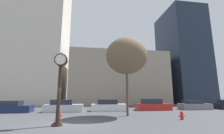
# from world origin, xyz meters

# --- Properties ---
(ground_plane) EXTENTS (200.00, 200.00, 0.00)m
(ground_plane) POSITION_xyz_m (0.00, 0.00, 0.00)
(ground_plane) COLOR #424247
(building_tall_tower) EXTENTS (12.38, 12.00, 35.14)m
(building_tall_tower) POSITION_xyz_m (-10.87, 24.00, 17.57)
(building_tall_tower) COLOR beige
(building_tall_tower) RESTS_ON ground_plane
(building_storefront_row) EXTENTS (21.58, 12.00, 11.56)m
(building_storefront_row) POSITION_xyz_m (7.86, 24.00, 5.78)
(building_storefront_row) COLOR gray
(building_storefront_row) RESTS_ON ground_plane
(building_glass_modern) EXTENTS (8.81, 12.00, 24.39)m
(building_glass_modern) POSITION_xyz_m (25.44, 24.00, 12.19)
(building_glass_modern) COLOR #1E2838
(building_glass_modern) RESTS_ON ground_plane
(street_clock) EXTENTS (0.90, 0.73, 5.09)m
(street_clock) POSITION_xyz_m (-0.82, -0.71, 3.12)
(street_clock) COLOR black
(street_clock) RESTS_ON ground_plane
(car_navy) EXTENTS (4.62, 1.95, 1.37)m
(car_navy) POSITION_xyz_m (-7.86, 8.02, 0.58)
(car_navy) COLOR #19234C
(car_navy) RESTS_ON ground_plane
(car_silver) EXTENTS (4.59, 1.90, 1.46)m
(car_silver) POSITION_xyz_m (-1.82, 7.94, 0.62)
(car_silver) COLOR #BCBCC1
(car_silver) RESTS_ON ground_plane
(car_white) EXTENTS (4.54, 1.89, 1.46)m
(car_white) POSITION_xyz_m (3.77, 8.13, 0.61)
(car_white) COLOR silver
(car_white) RESTS_ON ground_plane
(car_red) EXTENTS (4.69, 2.02, 1.51)m
(car_red) POSITION_xyz_m (9.86, 8.27, 0.63)
(car_red) COLOR red
(car_red) RESTS_ON ground_plane
(car_grey) EXTENTS (4.35, 1.91, 1.31)m
(car_grey) POSITION_xyz_m (16.11, 8.26, 0.56)
(car_grey) COLOR slate
(car_grey) RESTS_ON ground_plane
(fire_hydrant_near) EXTENTS (0.58, 0.25, 0.69)m
(fire_hydrant_near) POSITION_xyz_m (9.01, 0.38, 0.35)
(fire_hydrant_near) COLOR red
(fire_hydrant_near) RESTS_ON ground_plane
(fire_hydrant_far) EXTENTS (0.51, 0.22, 0.70)m
(fire_hydrant_far) POSITION_xyz_m (-1.17, 1.79, 0.36)
(fire_hydrant_far) COLOR red
(fire_hydrant_far) RESTS_ON ground_plane
(bare_tree) EXTENTS (4.31, 4.31, 8.01)m
(bare_tree) POSITION_xyz_m (5.03, 3.16, 6.06)
(bare_tree) COLOR brown
(bare_tree) RESTS_ON ground_plane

